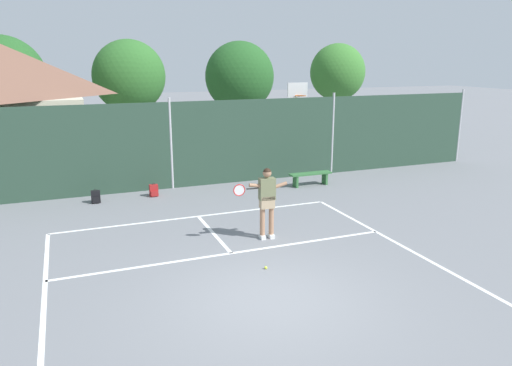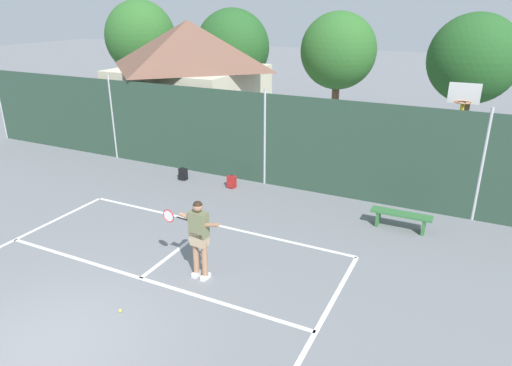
% 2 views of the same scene
% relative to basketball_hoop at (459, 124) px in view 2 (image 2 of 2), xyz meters
% --- Properties ---
extents(ground_plane, '(120.00, 120.00, 0.00)m').
position_rel_basketball_hoop_xyz_m(ground_plane, '(-5.72, -10.68, -2.31)').
color(ground_plane, slate).
extents(court_markings, '(8.30, 11.10, 0.01)m').
position_rel_basketball_hoop_xyz_m(court_markings, '(-5.72, -10.04, -2.31)').
color(court_markings, white).
rests_on(court_markings, ground).
extents(chainlink_fence, '(26.09, 0.09, 3.22)m').
position_rel_basketball_hoop_xyz_m(chainlink_fence, '(-5.72, -1.68, -0.77)').
color(chainlink_fence, '#284233').
rests_on(chainlink_fence, ground).
extents(basketball_hoop, '(0.90, 0.67, 3.55)m').
position_rel_basketball_hoop_xyz_m(basketball_hoop, '(0.00, 0.00, 0.00)').
color(basketball_hoop, yellow).
rests_on(basketball_hoop, ground).
extents(clubhouse_building, '(5.99, 5.79, 5.11)m').
position_rel_basketball_hoop_xyz_m(clubhouse_building, '(-11.22, 2.25, 0.34)').
color(clubhouse_building, beige).
rests_on(clubhouse_building, ground).
extents(treeline_backdrop, '(27.34, 3.73, 6.01)m').
position_rel_basketball_hoop_xyz_m(treeline_backdrop, '(-7.58, 6.87, 1.40)').
color(treeline_backdrop, brown).
rests_on(treeline_backdrop, ground).
extents(tennis_player, '(1.44, 0.29, 1.85)m').
position_rel_basketball_hoop_xyz_m(tennis_player, '(-4.55, -7.57, -1.20)').
color(tennis_player, silver).
rests_on(tennis_player, ground).
extents(tennis_ball, '(0.07, 0.07, 0.07)m').
position_rel_basketball_hoop_xyz_m(tennis_ball, '(-5.30, -9.34, -2.28)').
color(tennis_ball, '#CCE033').
rests_on(tennis_ball, ground).
extents(backpack_black, '(0.29, 0.26, 0.46)m').
position_rel_basketball_hoop_xyz_m(backpack_black, '(-8.42, -2.62, -2.12)').
color(backpack_black, black).
rests_on(backpack_black, ground).
extents(backpack_red, '(0.28, 0.24, 0.46)m').
position_rel_basketball_hoop_xyz_m(backpack_red, '(-6.55, -2.53, -2.12)').
color(backpack_red, maroon).
rests_on(backpack_red, ground).
extents(courtside_bench, '(1.60, 0.36, 0.48)m').
position_rel_basketball_hoop_xyz_m(courtside_bench, '(-0.97, -3.19, -1.95)').
color(courtside_bench, '#336B38').
rests_on(courtside_bench, ground).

